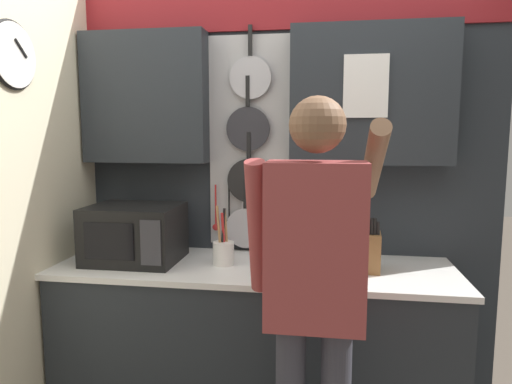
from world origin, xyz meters
TOP-DOWN VIEW (x-y plane):
  - base_cabinet_counter at (0.00, -0.00)m, footprint 2.07×0.65m
  - back_wall_unit at (0.01, 0.29)m, footprint 2.64×0.22m
  - side_wall at (-1.06, -0.39)m, footprint 0.07×1.60m
  - microwave at (-0.65, -0.01)m, footprint 0.48×0.40m
  - knife_block at (0.59, -0.01)m, footprint 0.12×0.16m
  - utensil_crock at (-0.16, -0.01)m, footprint 0.11×0.11m
  - person at (0.33, -0.56)m, footprint 0.54×0.62m

SIDE VIEW (x-z plane):
  - base_cabinet_counter at x=0.00m, z-range 0.00..0.91m
  - utensil_crock at x=-0.16m, z-range 0.83..1.14m
  - knife_block at x=0.59m, z-range 0.88..1.15m
  - person at x=0.33m, z-range 0.17..1.91m
  - microwave at x=-0.65m, z-range 0.91..1.21m
  - side_wall at x=-1.06m, z-range 0.01..2.52m
  - back_wall_unit at x=0.01m, z-range 0.26..2.77m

